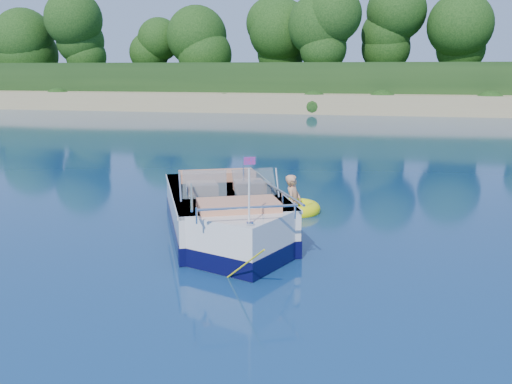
% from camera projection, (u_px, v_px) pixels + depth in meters
% --- Properties ---
extents(ground, '(160.00, 160.00, 0.00)m').
position_uv_depth(ground, '(383.00, 264.00, 10.34)').
color(ground, '#091E44').
rests_on(ground, ground).
extents(shoreline, '(170.00, 59.00, 6.00)m').
position_uv_depth(shoreline, '(387.00, 89.00, 70.94)').
color(shoreline, tan).
rests_on(shoreline, ground).
extents(treeline, '(150.00, 7.12, 8.19)m').
position_uv_depth(treeline, '(390.00, 44.00, 48.27)').
color(treeline, black).
rests_on(treeline, ground).
extents(motorboat, '(3.89, 5.93, 2.12)m').
position_uv_depth(motorboat, '(227.00, 218.00, 11.89)').
color(motorboat, silver).
rests_on(motorboat, ground).
extents(tow_tube, '(1.50, 1.50, 0.34)m').
position_uv_depth(tow_tube, '(295.00, 209.00, 14.05)').
color(tow_tube, '#FBFF0A').
rests_on(tow_tube, ground).
extents(boy, '(0.44, 0.83, 1.58)m').
position_uv_depth(boy, '(294.00, 212.00, 14.07)').
color(boy, tan).
rests_on(boy, ground).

